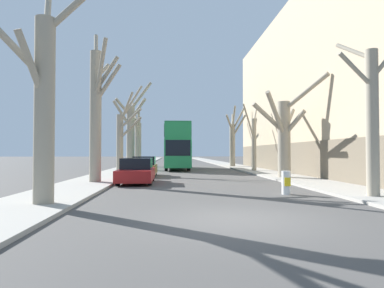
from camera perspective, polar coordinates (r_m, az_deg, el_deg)
The scene contains 17 objects.
ground_plane at distance 9.11m, azimuth 7.53°, elevation -12.38°, with size 300.00×300.00×0.00m, color #4C4947.
sidewalk_left at distance 58.98m, azimuth -7.99°, elevation -3.08°, with size 3.02×120.00×0.12m, color #A39E93.
sidewalk_right at distance 59.34m, azimuth 4.16°, elevation -3.08°, with size 3.02×120.00×0.12m, color #A39E93.
building_facade_right at distance 32.25m, azimuth 23.40°, elevation 8.07°, with size 10.08×31.88×14.03m.
street_tree_left_0 at distance 12.04m, azimuth -23.48°, elevation 7.45°, with size 4.35×3.42×7.90m.
street_tree_left_1 at distance 19.94m, azimuth -15.59°, elevation 5.66°, with size 1.93×3.40×8.85m.
street_tree_left_2 at distance 27.78m, azimuth -11.59°, elevation 1.09°, with size 2.15×2.62×7.31m.
street_tree_left_3 at distance 35.78m, azimuth -10.16°, elevation 2.14°, with size 3.98×4.59×9.11m.
street_tree_left_4 at distance 44.30m, azimuth -9.01°, elevation 0.68°, with size 1.34×5.89×7.08m.
street_tree_right_0 at distance 14.50m, azimuth 27.96°, elevation 4.51°, with size 3.30×3.34×7.34m.
street_tree_right_1 at distance 23.26m, azimuth 15.19°, elevation 1.80°, with size 4.36×5.14×6.54m.
street_tree_right_2 at distance 31.83m, azimuth 10.24°, elevation 0.51°, with size 2.21×3.41×6.32m.
street_tree_right_3 at distance 41.37m, azimuth 6.84°, elevation 0.78°, with size 2.66×4.47×7.20m.
double_decker_bus at distance 35.87m, azimuth -2.53°, elevation -0.07°, with size 2.51×10.84×4.61m.
parked_car_0 at distance 19.72m, azimuth -9.22°, elevation -4.52°, with size 1.89×4.46×1.42m.
parked_car_1 at distance 25.41m, azimuth -7.95°, elevation -3.81°, with size 1.75×4.37×1.46m.
traffic_bollard at distance 14.79m, azimuth 15.41°, elevation -6.23°, with size 0.36×0.37×0.97m.
Camera 1 is at (-1.71, -8.78, 1.73)m, focal length 32.00 mm.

